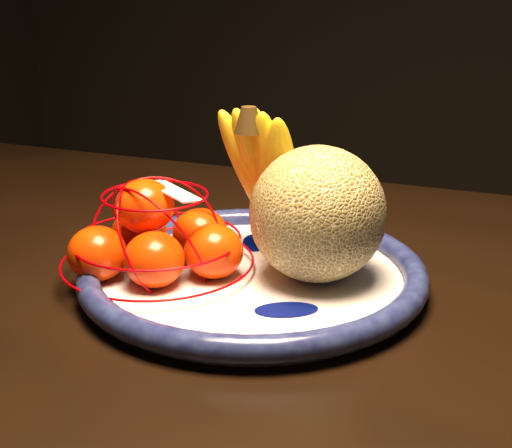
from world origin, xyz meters
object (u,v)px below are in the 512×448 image
(banana_bunch, at_px, (268,172))
(mandarin_bag, at_px, (158,240))
(dining_table, at_px, (166,310))
(fruit_bowl, at_px, (253,274))
(cantaloupe, at_px, (318,214))

(banana_bunch, bearing_deg, mandarin_bag, -114.00)
(dining_table, relative_size, mandarin_bag, 5.47)
(fruit_bowl, bearing_deg, mandarin_bag, -164.28)
(cantaloupe, bearing_deg, fruit_bowl, -168.03)
(dining_table, distance_m, cantaloupe, 0.27)
(cantaloupe, relative_size, banana_bunch, 0.76)
(cantaloupe, bearing_deg, dining_table, 170.43)
(fruit_bowl, bearing_deg, dining_table, 160.34)
(mandarin_bag, bearing_deg, fruit_bowl, 15.72)
(fruit_bowl, bearing_deg, cantaloupe, 11.97)
(dining_table, xyz_separation_m, fruit_bowl, (0.14, -0.05, 0.09))
(cantaloupe, relative_size, mandarin_bag, 0.55)
(dining_table, height_order, banana_bunch, banana_bunch)
(fruit_bowl, height_order, cantaloupe, cantaloupe)
(fruit_bowl, distance_m, mandarin_bag, 0.11)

